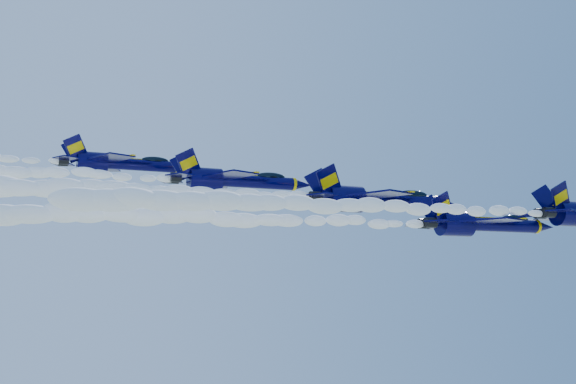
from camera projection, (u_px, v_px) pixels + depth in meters
name	position (u px, v px, depth m)	size (l,w,h in m)	color
smoke_trail_jet_lead	(330.00, 206.00, 63.45)	(46.40, 2.13, 1.91)	white
jet_second	(482.00, 224.00, 76.53)	(16.99, 13.93, 6.31)	#040235
smoke_trail_jet_second	(203.00, 217.00, 65.25)	(46.40, 2.16, 1.95)	white
jet_third	(375.00, 199.00, 85.00)	(20.02, 16.42, 7.44)	#040235
smoke_trail_jet_third	(99.00, 190.00, 73.23)	(46.40, 2.55, 2.30)	white
jet_fourth	(234.00, 180.00, 86.87)	(18.23, 14.96, 6.78)	#040235
jet_fifth	(120.00, 163.00, 88.19)	(16.60, 13.62, 6.17)	#040235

